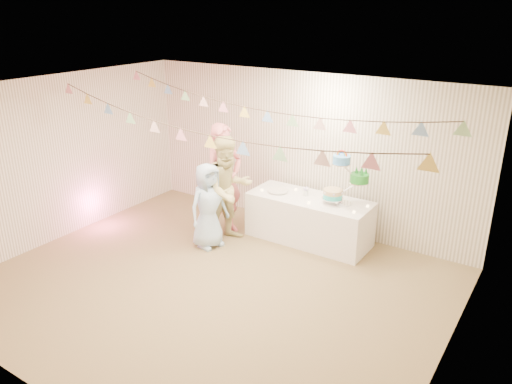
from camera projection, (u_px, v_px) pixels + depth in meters
The scene contains 25 objects.
floor at pixel (211, 285), 6.79m from camera, with size 6.00×6.00×0.00m, color brown.
ceiling at pixel (204, 94), 5.86m from camera, with size 6.00×6.00×0.00m, color white.
back_wall at pixel (302, 151), 8.28m from camera, with size 6.00×6.00×0.00m, color white.
front_wall at pixel (30, 283), 4.37m from camera, with size 6.00×6.00×0.00m, color white.
left_wall at pixel (59, 159), 7.87m from camera, with size 5.00×5.00×0.00m, color white.
right_wall at pixel (454, 259), 4.78m from camera, with size 5.00×5.00×0.00m, color white.
table at pixel (309, 219), 7.96m from camera, with size 1.96×0.78×0.73m, color white.
cake_stand at pixel (345, 179), 7.44m from camera, with size 0.71×0.42×0.79m, color silver, non-canonical shape.
cake_bottom at pixel (333, 197), 7.58m from camera, with size 0.31×0.31×0.15m, color #2BCCC5, non-canonical shape.
cake_middle at pixel (359, 182), 7.44m from camera, with size 0.27×0.27×0.22m, color #1B8021, non-canonical shape.
cake_top_tier at pixel (342, 164), 7.37m from camera, with size 0.25×0.25×0.19m, color #4691DC, non-canonical shape.
platter at pixel (278, 190), 8.07m from camera, with size 0.33×0.33×0.02m, color white.
posy at pixel (306, 190), 7.89m from camera, with size 0.13×0.13×0.15m, color white, non-canonical shape.
person_adult_a at pixel (224, 180), 8.06m from camera, with size 0.68×0.44×1.85m, color #CF6C71.
person_adult_b at pixel (228, 190), 7.80m from camera, with size 0.84×0.65×1.73m, color #CFC47F.
person_child at pixel (208, 206), 7.67m from camera, with size 0.66×0.43×1.36m, color #A9CEEF.
bunting_back at pixel (256, 101), 6.81m from camera, with size 5.60×1.10×0.40m, color pink, non-canonical shape.
bunting_front at pixel (195, 120), 5.81m from camera, with size 5.60×0.90×0.36m, color #72A5E5, non-canonical shape.
tealight_0 at pixel (262, 190), 8.12m from camera, with size 0.04×0.04×0.03m, color #FFD88C.
tealight_1 at pixel (296, 189), 8.15m from camera, with size 0.04×0.04×0.03m, color #FFD88C.
tealight_2 at pixel (309, 203), 7.61m from camera, with size 0.04×0.04×0.03m, color #FFD88C.
tealight_3 at pixel (336, 197), 7.82m from camera, with size 0.04×0.04×0.03m, color #FFD88C.
tealight_4 at pixel (354, 212), 7.27m from camera, with size 0.04×0.04×0.03m, color #FFD88C.
tealight_5 at pixel (368, 206), 7.48m from camera, with size 0.04×0.04×0.03m, color #FFD88C.
tealight_6 at pixel (277, 189), 8.16m from camera, with size 0.04×0.04×0.03m, color #FFD88C.
Camera 1 is at (3.75, -4.59, 3.59)m, focal length 35.00 mm.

